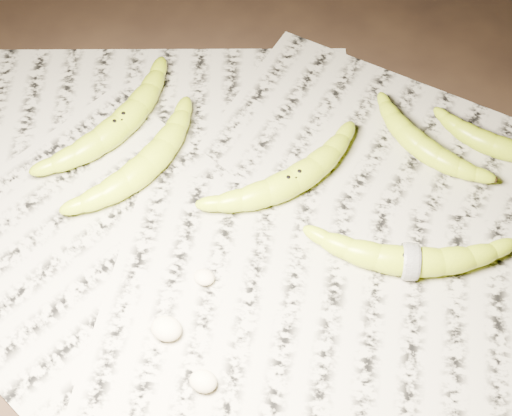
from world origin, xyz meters
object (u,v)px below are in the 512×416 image
(banana_center, at_px, (292,180))
(banana_upper_b, at_px, (494,143))
(banana_left_b, at_px, (146,164))
(banana_taped, at_px, (410,260))
(banana_upper_a, at_px, (421,144))
(banana_left_a, at_px, (119,124))

(banana_center, bearing_deg, banana_upper_b, -19.94)
(banana_left_b, height_order, banana_taped, banana_left_b)
(banana_taped, height_order, banana_upper_a, banana_taped)
(banana_upper_a, bearing_deg, banana_upper_b, 49.50)
(banana_left_a, bearing_deg, banana_upper_a, -57.39)
(banana_left_b, height_order, banana_upper_b, banana_left_b)
(banana_center, xyz_separation_m, banana_taped, (0.17, -0.07, -0.00))
(banana_upper_b, bearing_deg, banana_taped, -100.11)
(banana_left_a, height_order, banana_upper_b, banana_left_a)
(banana_taped, bearing_deg, banana_left_b, 161.01)
(banana_left_a, distance_m, banana_left_b, 0.08)
(banana_left_a, xyz_separation_m, banana_center, (0.26, -0.01, -0.00))
(banana_taped, distance_m, banana_upper_a, 0.19)
(banana_left_a, xyz_separation_m, banana_taped, (0.43, -0.07, -0.00))
(banana_left_b, bearing_deg, banana_upper_b, -47.16)
(banana_left_a, bearing_deg, banana_left_b, -111.03)
(banana_upper_a, distance_m, banana_upper_b, 0.10)
(banana_taped, relative_size, banana_upper_a, 1.31)
(banana_left_b, distance_m, banana_upper_a, 0.37)
(banana_left_a, distance_m, banana_upper_b, 0.52)
(banana_left_b, bearing_deg, banana_center, -59.43)
(banana_center, relative_size, banana_upper_a, 1.23)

